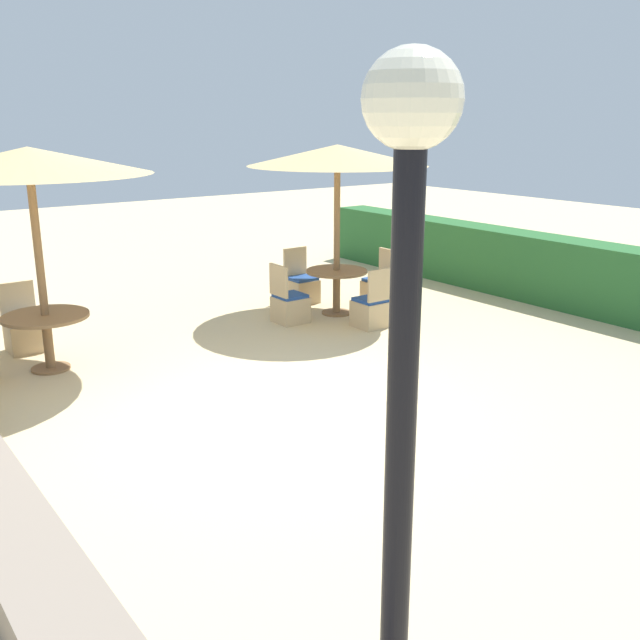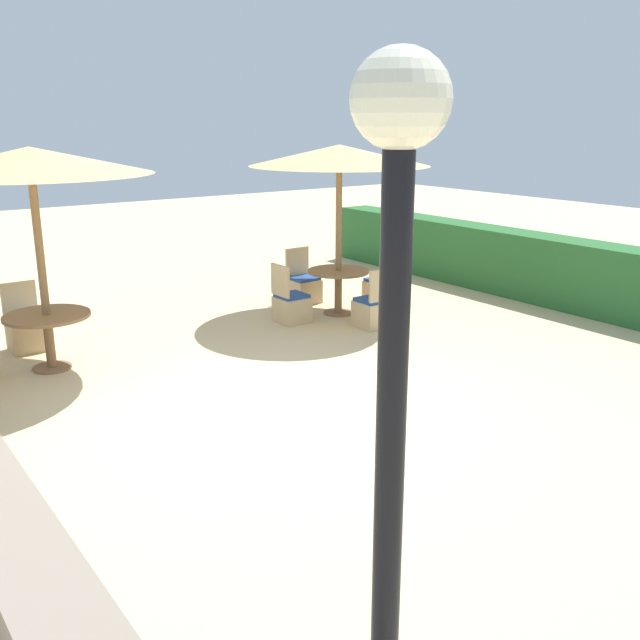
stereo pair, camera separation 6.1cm
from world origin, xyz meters
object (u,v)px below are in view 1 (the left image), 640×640
Objects in this scene: parasol_front_left at (28,162)px; parasol_back_left at (337,156)px; lamp_post at (405,319)px; round_table_back_left at (337,280)px; patio_chair_back_left_north at (379,289)px; patio_chair_front_left_west at (24,332)px; patio_chair_back_left_south at (289,306)px; patio_chair_back_left_east at (371,310)px; round_table_front_left at (46,327)px; patio_chair_back_left_west at (302,287)px.

parasol_back_left is at bearing 89.47° from parasol_front_left.
round_table_back_left is at bearing 143.84° from lamp_post.
patio_chair_back_left_north is 5.65m from patio_chair_front_left_west.
patio_chair_back_left_south reaches higher than round_table_back_left.
patio_chair_back_left_north is (-0.05, 0.97, -2.25)m from parasol_back_left.
parasol_back_left is 1.96m from round_table_back_left.
parasol_front_left reaches higher than patio_chair_back_left_north.
patio_chair_front_left_west is at bearing -102.40° from parasol_back_left.
patio_chair_back_left_east is 4.62m from round_table_front_left.
patio_chair_back_left_east is at bearing -2.87° from parasol_back_left.
lamp_post reaches higher than round_table_back_left.
lamp_post is 3.57× the size of patio_chair_front_left_west.
patio_chair_back_left_north is 0.88× the size of round_table_front_left.
patio_chair_back_left_south and patio_chair_front_left_west have the same top height.
round_table_front_left is (-7.01, 0.54, -1.79)m from lamp_post.
lamp_post is 7.03m from parasol_front_left.
patio_chair_back_left_west is at bearing 48.08° from patio_chair_back_left_north.
parasol_front_left is (-0.04, -4.55, 2.03)m from round_table_back_left.
patio_chair_back_left_south is at bearing -91.73° from parasol_back_left.
patio_chair_front_left_west is (-7.98, 0.49, -2.09)m from lamp_post.
patio_chair_back_left_north is 5.99m from parasol_front_left.
parasol_back_left is 4.55m from parasol_front_left.
parasol_back_left is 3.01× the size of patio_chair_back_left_north.
patio_chair_back_left_west is (-0.94, -0.03, -2.25)m from parasol_back_left.
lamp_post is 3.14× the size of round_table_front_left.
patio_chair_back_left_west is 4.57m from patio_chair_front_left_west.
patio_chair_back_left_east is 1.00× the size of patio_chair_back_left_west.
patio_chair_back_left_west is (-7.91, 5.06, -2.09)m from lamp_post.
lamp_post is at bearing -36.16° from round_table_back_left.
parasol_back_left is 2.84× the size of round_table_back_left.
lamp_post reaches higher than parasol_back_left.
patio_chair_back_left_west is at bearing 101.26° from round_table_front_left.
round_table_front_left is at bearing 167.91° from patio_chair_back_left_east.
parasol_back_left reaches higher than patio_chair_back_left_east.
patio_chair_back_left_north and patio_chair_front_left_west have the same top height.
parasol_back_left reaches higher than round_table_back_left.
round_table_back_left is (0.00, 0.00, -1.96)m from parasol_back_left.
patio_chair_back_left_west is at bearing 179.14° from patio_chair_front_left_west.
patio_chair_back_left_south is at bearing 89.77° from parasol_front_left.
patio_chair_back_left_west reaches higher than round_table_back_left.
parasol_back_left is (-6.97, 5.09, 0.16)m from lamp_post.
patio_chair_back_left_east is at bearing -2.87° from round_table_back_left.
patio_chair_back_left_east and patio_chair_back_left_west have the same top height.
round_table_back_left is 4.72m from patio_chair_front_left_west.
parasol_front_left reaches higher than patio_chair_front_left_west.
patio_chair_back_left_west is (-0.91, 0.87, 0.00)m from patio_chair_back_left_south.
patio_chair_back_left_west is 1.00× the size of patio_chair_front_left_west.
round_table_back_left is 1.01m from patio_chair_back_left_north.
round_table_back_left is 0.95m from patio_chair_back_left_south.
patio_chair_back_left_west is (-1.87, 0.02, 0.00)m from patio_chair_back_left_east.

